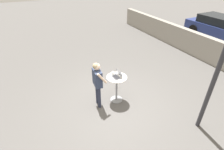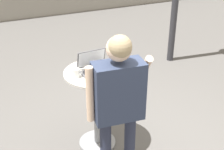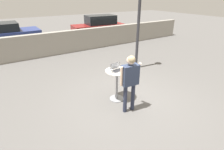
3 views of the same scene
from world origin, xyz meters
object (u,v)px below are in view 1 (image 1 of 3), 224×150
(cafe_table, at_px, (117,85))
(laptop, at_px, (117,76))
(standing_person, at_px, (97,79))
(parked_car_further_down, at_px, (221,27))
(coffee_mug, at_px, (113,73))

(cafe_table, height_order, laptop, laptop)
(standing_person, distance_m, parked_car_further_down, 10.32)
(cafe_table, relative_size, parked_car_further_down, 0.22)
(cafe_table, relative_size, standing_person, 0.59)
(coffee_mug, bearing_deg, parked_car_further_down, 105.14)
(cafe_table, xyz_separation_m, standing_person, (-0.05, -0.69, 0.42))
(laptop, xyz_separation_m, parked_car_further_down, (-2.75, 9.25, -0.29))
(cafe_table, bearing_deg, standing_person, -93.89)
(cafe_table, bearing_deg, parked_car_further_down, 106.53)
(laptop, height_order, standing_person, standing_person)
(cafe_table, xyz_separation_m, laptop, (-0.00, 0.02, 0.39))
(parked_car_further_down, bearing_deg, standing_person, -74.81)
(cafe_table, distance_m, laptop, 0.39)
(laptop, bearing_deg, cafe_table, -81.88)
(standing_person, xyz_separation_m, parked_car_further_down, (-2.70, 9.96, -0.32))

